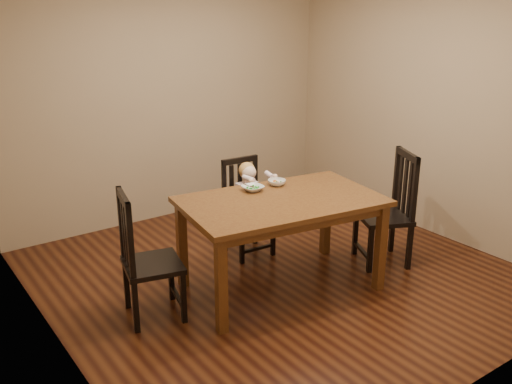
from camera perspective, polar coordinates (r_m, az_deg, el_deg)
room at (r=4.90m, az=2.51°, el=5.94°), size 4.01×4.01×2.71m
dining_table at (r=4.85m, az=2.55°, el=-1.77°), size 1.79×1.23×0.83m
chair_child at (r=5.65m, az=-0.99°, el=-1.69°), size 0.44×0.42×0.96m
chair_left at (r=4.57m, az=-11.00°, el=-6.59°), size 0.53×0.55×1.06m
chair_right at (r=5.57m, az=13.19°, el=-1.81°), size 0.61×0.62×1.10m
toddler at (r=5.57m, az=-0.74°, el=-0.67°), size 0.30×0.37×0.48m
bowl_peas at (r=5.01m, az=-0.32°, el=0.38°), size 0.19×0.19×0.05m
bowl_veg at (r=5.16m, az=2.09°, el=0.96°), size 0.21×0.21×0.05m
fork at (r=4.97m, az=-0.63°, el=0.48°), size 0.09×0.11×0.05m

